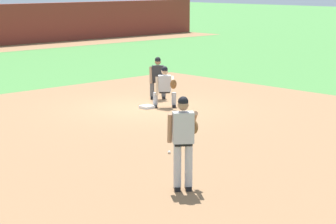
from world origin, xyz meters
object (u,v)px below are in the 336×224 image
pitcher (184,137)px  first_baseman (165,85)px  baseball (169,152)px  umpire (158,76)px  first_base_bag (147,107)px

pitcher → first_baseman: (5.57, 6.43, -0.33)m
baseball → pitcher: bearing=-127.8°
pitcher → first_baseman: size_ratio=1.39×
baseball → umpire: size_ratio=0.05×
pitcher → umpire: size_ratio=1.27×
first_base_bag → pitcher: size_ratio=0.20×
first_base_bag → baseball: bearing=-126.4°
pitcher → umpire: pitcher is taller
pitcher → first_baseman: 8.52m
pitcher → first_base_bag: bearing=53.1°
baseball → first_baseman: size_ratio=0.06×
baseball → first_base_bag: bearing=53.6°
umpire → baseball: bearing=-130.6°
first_base_bag → pitcher: bearing=-126.9°
first_base_bag → first_baseman: (0.51, -0.33, 0.69)m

